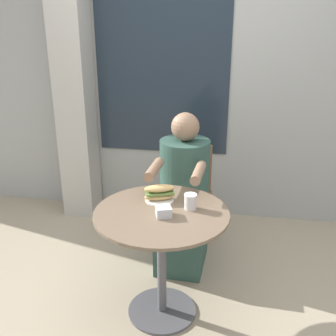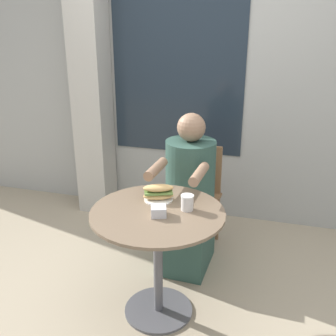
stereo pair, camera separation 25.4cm
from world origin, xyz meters
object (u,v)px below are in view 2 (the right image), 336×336
cafe_table (158,239)px  sandwich_on_plate (158,193)px  drink_cup (187,203)px  seated_diner (188,203)px  diner_chair (198,187)px

cafe_table → sandwich_on_plate: sandwich_on_plate is taller
sandwich_on_plate → drink_cup: size_ratio=2.18×
seated_diner → sandwich_on_plate: bearing=80.9°
drink_cup → sandwich_on_plate: bearing=158.1°
diner_chair → seated_diner: (-0.01, -0.35, 0.01)m
cafe_table → diner_chair: 0.97m
cafe_table → seated_diner: bearing=85.2°
diner_chair → sandwich_on_plate: 0.87m
cafe_table → sandwich_on_plate: (-0.04, 0.15, 0.24)m
diner_chair → sandwich_on_plate: size_ratio=4.06×
drink_cup → seated_diner: bearing=102.1°
sandwich_on_plate → diner_chair: bearing=83.0°
cafe_table → sandwich_on_plate: size_ratio=3.90×
sandwich_on_plate → drink_cup: sandwich_on_plate is taller
cafe_table → sandwich_on_plate: bearing=105.5°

